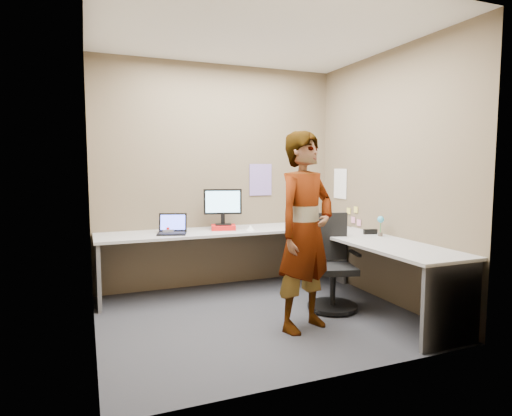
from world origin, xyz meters
name	(u,v)px	position (x,y,z in m)	size (l,w,h in m)	color
ground	(259,317)	(0.00, 0.00, 0.00)	(3.00, 3.00, 0.00)	#2A2B30
wall_back	(219,176)	(0.00, 1.30, 1.35)	(3.00, 3.00, 0.00)	brown
wall_right	(387,178)	(1.50, 0.00, 1.35)	(2.70, 2.70, 0.00)	brown
wall_left	(90,181)	(-1.50, 0.00, 1.35)	(2.70, 2.70, 0.00)	brown
ceiling	(259,32)	(0.00, 0.00, 2.70)	(3.00, 3.00, 0.00)	white
desk	(282,248)	(0.44, 0.39, 0.59)	(2.98, 2.58, 0.73)	#A9A9A9
paper_ream	(223,227)	(-0.04, 0.99, 0.76)	(0.28, 0.20, 0.06)	red
monitor	(223,204)	(-0.05, 1.01, 1.04)	(0.44, 0.18, 0.42)	black
laptop	(172,229)	(-0.66, 0.92, 0.79)	(0.37, 0.34, 0.22)	black
trackball_mouse	(168,231)	(-0.70, 0.97, 0.76)	(0.12, 0.08, 0.07)	#B7B7BC
origami	(250,228)	(0.23, 0.82, 0.76)	(0.10, 0.10, 0.06)	white
stapler	(370,232)	(1.36, 0.08, 0.76)	(0.15, 0.04, 0.06)	black
flower	(381,223)	(1.37, -0.07, 0.87)	(0.07, 0.07, 0.22)	brown
calendar_purple	(261,180)	(0.55, 1.29, 1.30)	(0.30, 0.01, 0.40)	#846BB7
calendar_white	(340,184)	(1.49, 0.90, 1.25)	(0.01, 0.28, 0.38)	white
sticky_note_a	(356,210)	(1.49, 0.55, 0.95)	(0.01, 0.07, 0.07)	#F2E059
sticky_note_b	(353,220)	(1.49, 0.60, 0.82)	(0.01, 0.07, 0.07)	pink
sticky_note_c	(359,223)	(1.49, 0.48, 0.80)	(0.01, 0.07, 0.07)	pink
sticky_note_d	(349,211)	(1.49, 0.70, 0.92)	(0.01, 0.07, 0.07)	#F2E059
office_chair	(331,271)	(0.80, -0.02, 0.40)	(0.55, 0.53, 0.97)	black
person	(305,231)	(0.28, -0.41, 0.89)	(0.65, 0.43, 1.78)	#999399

